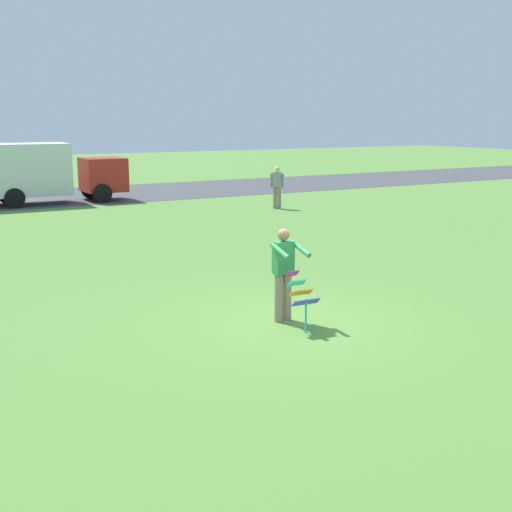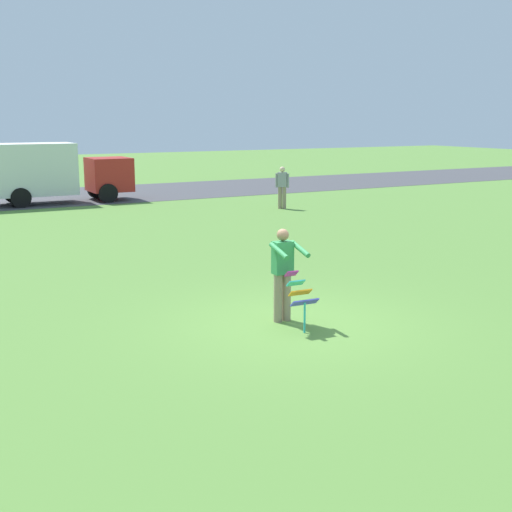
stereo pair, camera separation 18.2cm
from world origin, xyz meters
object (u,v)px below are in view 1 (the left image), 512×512
at_px(kite_held, 301,294).
at_px(person_walker_near, 277,186).
at_px(person_kite_flyer, 284,271).
at_px(parked_truck_red_cab, 38,172).

relative_size(kite_held, person_walker_near, 0.59).
bearing_deg(person_walker_near, person_kite_flyer, -121.05).
xyz_separation_m(parked_truck_red_cab, person_walker_near, (8.22, -6.39, -0.48)).
bearing_deg(parked_truck_red_cab, kite_held, -89.97).
bearing_deg(person_kite_flyer, kite_held, -91.38).
height_order(kite_held, person_walker_near, person_walker_near).
height_order(person_kite_flyer, person_walker_near, same).
bearing_deg(person_kite_flyer, parked_truck_red_cab, 90.07).
relative_size(person_kite_flyer, kite_held, 1.69).
xyz_separation_m(person_kite_flyer, parked_truck_red_cab, (-0.02, 19.99, 0.46)).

